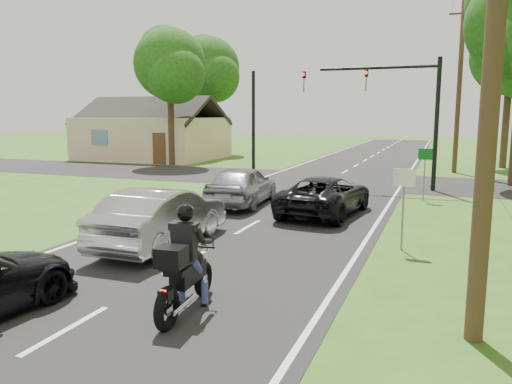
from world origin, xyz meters
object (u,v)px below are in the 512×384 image
(utility_pole_far, at_px, (459,86))
(dark_suv, at_px, (325,195))
(traffic_signal, at_px, (395,100))
(sign_white, at_px, (404,189))
(utility_pole_near, at_px, (497,0))
(motorcycle_rider, at_px, (184,270))
(silver_sedan, at_px, (162,217))
(sign_green, at_px, (425,162))
(silver_suv, at_px, (242,185))

(utility_pole_far, bearing_deg, dark_suv, -106.13)
(traffic_signal, distance_m, sign_white, 11.39)
(dark_suv, distance_m, utility_pole_near, 10.77)
(motorcycle_rider, distance_m, dark_suv, 9.46)
(silver_sedan, relative_size, sign_green, 2.24)
(silver_sedan, relative_size, utility_pole_far, 0.48)
(traffic_signal, bearing_deg, sign_green, -62.62)
(motorcycle_rider, height_order, sign_white, sign_white)
(sign_white, bearing_deg, utility_pole_far, 85.49)
(motorcycle_rider, bearing_deg, utility_pole_near, 3.17)
(utility_pole_far, xyz_separation_m, sign_green, (-1.30, -11.02, -3.49))
(dark_suv, height_order, traffic_signal, traffic_signal)
(traffic_signal, distance_m, sign_green, 4.24)
(traffic_signal, height_order, sign_white, traffic_signal)
(traffic_signal, relative_size, utility_pole_far, 0.64)
(motorcycle_rider, distance_m, sign_green, 14.08)
(sign_green, bearing_deg, traffic_signal, 117.38)
(dark_suv, bearing_deg, traffic_signal, -96.37)
(motorcycle_rider, relative_size, sign_white, 1.09)
(dark_suv, bearing_deg, utility_pole_near, 122.20)
(utility_pole_far, height_order, sign_white, utility_pole_far)
(traffic_signal, height_order, utility_pole_far, utility_pole_far)
(silver_suv, distance_m, traffic_signal, 8.83)
(utility_pole_far, bearing_deg, motorcycle_rider, -100.90)
(motorcycle_rider, distance_m, silver_sedan, 4.69)
(motorcycle_rider, xyz_separation_m, silver_suv, (-3.07, 10.15, 0.00))
(dark_suv, height_order, sign_white, sign_white)
(silver_sedan, bearing_deg, sign_white, -163.87)
(silver_suv, bearing_deg, utility_pole_near, 125.68)
(sign_white, bearing_deg, sign_green, 88.57)
(silver_sedan, relative_size, traffic_signal, 0.74)
(motorcycle_rider, height_order, silver_suv, motorcycle_rider)
(silver_sedan, height_order, sign_green, sign_green)
(dark_suv, xyz_separation_m, traffic_signal, (1.53, 7.20, 3.45))
(sign_white, xyz_separation_m, sign_green, (0.20, 8.00, 0.00))
(utility_pole_near, xyz_separation_m, utility_pole_far, (0.00, 24.00, 0.00))
(dark_suv, relative_size, utility_pole_near, 0.48)
(silver_sedan, bearing_deg, traffic_signal, -110.76)
(dark_suv, xyz_separation_m, sign_green, (3.10, 4.18, 0.91))
(utility_pole_far, bearing_deg, utility_pole_near, -90.00)
(utility_pole_near, bearing_deg, silver_suv, 129.44)
(utility_pole_far, bearing_deg, sign_white, -94.51)
(dark_suv, relative_size, silver_suv, 1.07)
(dark_suv, distance_m, sign_white, 4.88)
(silver_suv, height_order, sign_white, sign_white)
(utility_pole_far, height_order, sign_green, utility_pole_far)
(silver_suv, relative_size, sign_white, 2.13)
(dark_suv, bearing_deg, silver_sedan, 66.81)
(utility_pole_near, bearing_deg, sign_green, 95.72)
(motorcycle_rider, relative_size, utility_pole_near, 0.23)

